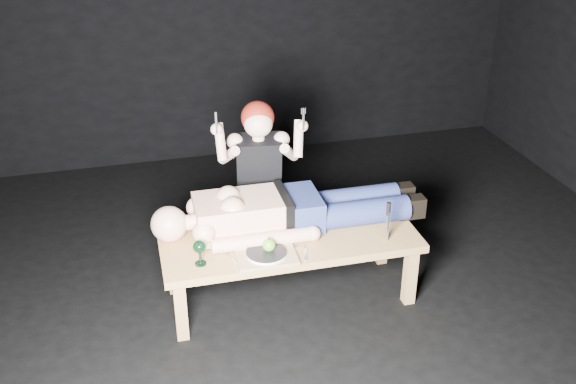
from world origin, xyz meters
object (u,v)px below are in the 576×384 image
object	(u,v)px
table	(290,268)
carving_knife	(387,222)
kneeling_woman	(258,176)
lying_man	(292,205)
goblet	(200,253)
serving_tray	(266,256)

from	to	relation	value
table	carving_knife	world-z (taller)	carving_knife
kneeling_woman	carving_knife	size ratio (longest dim) A/B	4.57
lying_man	carving_knife	distance (m)	0.62
goblet	kneeling_woman	bearing A→B (deg)	54.91
kneeling_woman	goblet	distance (m)	0.90
lying_man	kneeling_woman	bearing A→B (deg)	107.26
table	serving_tray	distance (m)	0.36
lying_man	kneeling_woman	size ratio (longest dim) A/B	1.46
kneeling_woman	table	bearing A→B (deg)	-74.24
lying_man	kneeling_woman	xyz separation A→B (m)	(-0.13, 0.43, 0.02)
kneeling_woman	serving_tray	bearing A→B (deg)	-90.56
lying_man	serving_tray	distance (m)	0.44
table	goblet	bearing A→B (deg)	-164.68
serving_tray	goblet	xyz separation A→B (m)	(-0.39, 0.03, 0.07)
lying_man	table	bearing A→B (deg)	-109.76
table	goblet	world-z (taller)	goblet
serving_tray	goblet	distance (m)	0.40
lying_man	carving_knife	size ratio (longest dim) A/B	6.67
lying_man	serving_tray	bearing A→B (deg)	-126.47
serving_tray	carving_knife	xyz separation A→B (m)	(0.77, -0.00, 0.12)
table	kneeling_woman	xyz separation A→B (m)	(-0.07, 0.58, 0.39)
serving_tray	carving_knife	bearing A→B (deg)	-0.05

